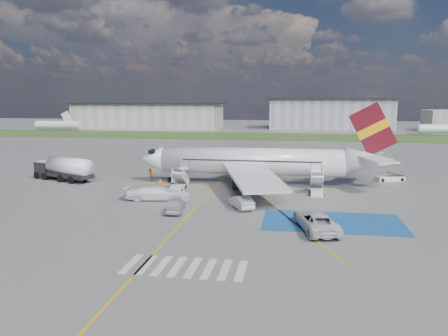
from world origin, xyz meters
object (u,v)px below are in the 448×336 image
(gpu_cart, at_px, (179,178))
(van_white_a, at_px, (316,217))
(car_silver_b, at_px, (241,202))
(van_white_b, at_px, (158,191))
(airliner, at_px, (262,162))
(car_silver_a, at_px, (175,205))
(belt_loader, at_px, (390,179))
(fuel_tanker, at_px, (64,171))

(gpu_cart, relative_size, van_white_a, 0.32)
(car_silver_b, bearing_deg, van_white_b, -41.11)
(airliner, relative_size, car_silver_a, 7.79)
(gpu_cart, xyz_separation_m, belt_loader, (31.10, 6.93, -0.42))
(van_white_a, bearing_deg, car_silver_b, -53.24)
(fuel_tanker, bearing_deg, car_silver_b, -2.06)
(fuel_tanker, xyz_separation_m, van_white_b, (18.02, -10.09, -0.34))
(belt_loader, height_order, car_silver_b, car_silver_b)
(gpu_cart, bearing_deg, fuel_tanker, -178.69)
(car_silver_a, height_order, van_white_a, van_white_a)
(gpu_cart, distance_m, car_silver_b, 17.04)
(airliner, height_order, car_silver_a, airliner)
(belt_loader, height_order, van_white_b, van_white_b)
(fuel_tanker, distance_m, van_white_b, 20.65)
(van_white_a, bearing_deg, belt_loader, -126.96)
(car_silver_b, distance_m, van_white_b, 10.91)
(belt_loader, height_order, car_silver_a, car_silver_a)
(gpu_cart, height_order, van_white_a, van_white_a)
(fuel_tanker, distance_m, car_silver_a, 26.54)
(airliner, xyz_separation_m, car_silver_b, (-1.32, -13.91, -2.64))
(airliner, bearing_deg, car_silver_a, -116.44)
(car_silver_a, bearing_deg, gpu_cart, -84.26)
(belt_loader, bearing_deg, fuel_tanker, 169.68)
(belt_loader, relative_size, car_silver_b, 1.04)
(fuel_tanker, relative_size, car_silver_a, 2.27)
(car_silver_b, bearing_deg, belt_loader, -163.47)
(belt_loader, bearing_deg, van_white_b, -169.37)
(airliner, height_order, van_white_a, airliner)
(airliner, bearing_deg, fuel_tanker, -177.35)
(car_silver_b, height_order, van_white_a, van_white_a)
(fuel_tanker, relative_size, van_white_a, 1.70)
(fuel_tanker, relative_size, car_silver_b, 2.35)
(fuel_tanker, xyz_separation_m, car_silver_a, (21.67, -15.31, -0.70))
(car_silver_a, xyz_separation_m, van_white_a, (14.97, -4.11, 0.38))
(car_silver_b, relative_size, van_white_a, 0.72)
(airliner, bearing_deg, van_white_b, -136.15)
(van_white_b, bearing_deg, car_silver_a, -154.10)
(airliner, xyz_separation_m, car_silver_a, (-8.30, -16.69, -2.59))
(airliner, distance_m, fuel_tanker, 30.06)
(fuel_tanker, xyz_separation_m, gpu_cart, (17.84, 0.66, -0.74))
(gpu_cart, distance_m, van_white_a, 27.50)
(car_silver_b, xyz_separation_m, van_white_b, (-10.63, 2.43, 0.41))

